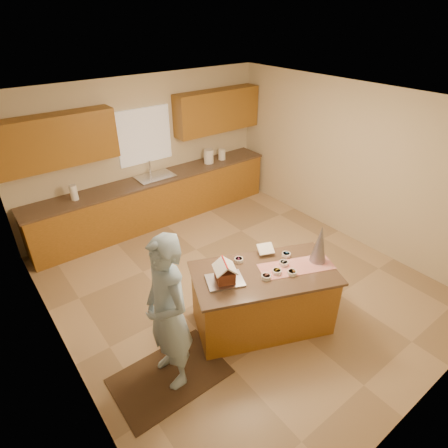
{
  "coord_description": "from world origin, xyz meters",
  "views": [
    {
      "loc": [
        -2.88,
        -3.43,
        3.71
      ],
      "look_at": [
        -0.1,
        0.2,
        1.0
      ],
      "focal_mm": 29.7,
      "sensor_mm": 36.0,
      "label": 1
    }
  ],
  "objects_px": {
    "boy": "(168,314)",
    "gingerbread_house": "(225,273)",
    "island_base": "(263,300)",
    "tinsel_tree": "(320,244)"
  },
  "relations": [
    {
      "from": "gingerbread_house",
      "to": "island_base",
      "type": "bearing_deg",
      "value": -17.53
    },
    {
      "from": "tinsel_tree",
      "to": "boy",
      "type": "distance_m",
      "value": 2.08
    },
    {
      "from": "tinsel_tree",
      "to": "gingerbread_house",
      "type": "distance_m",
      "value": 1.27
    },
    {
      "from": "island_base",
      "to": "tinsel_tree",
      "type": "relative_size",
      "value": 3.27
    },
    {
      "from": "tinsel_tree",
      "to": "gingerbread_house",
      "type": "xyz_separation_m",
      "value": [
        -1.2,
        0.4,
        -0.14
      ]
    },
    {
      "from": "boy",
      "to": "island_base",
      "type": "bearing_deg",
      "value": 89.51
    },
    {
      "from": "island_base",
      "to": "tinsel_tree",
      "type": "height_order",
      "value": "tinsel_tree"
    },
    {
      "from": "boy",
      "to": "gingerbread_house",
      "type": "distance_m",
      "value": 0.87
    },
    {
      "from": "tinsel_tree",
      "to": "gingerbread_house",
      "type": "bearing_deg",
      "value": 161.58
    },
    {
      "from": "tinsel_tree",
      "to": "boy",
      "type": "xyz_separation_m",
      "value": [
        -2.05,
        0.26,
        -0.18
      ]
    }
  ]
}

